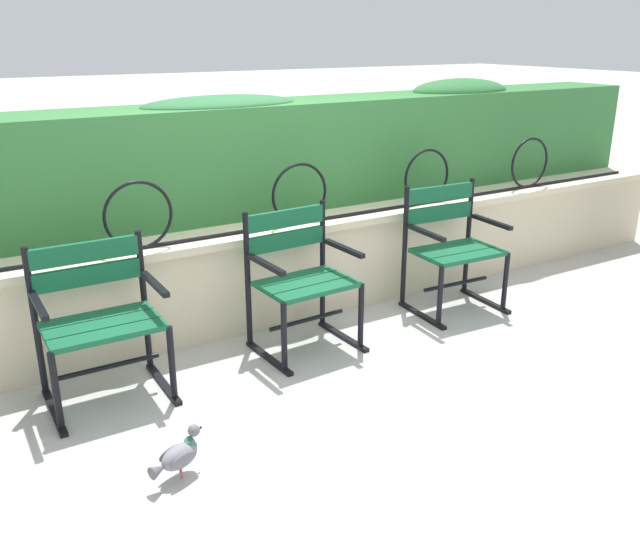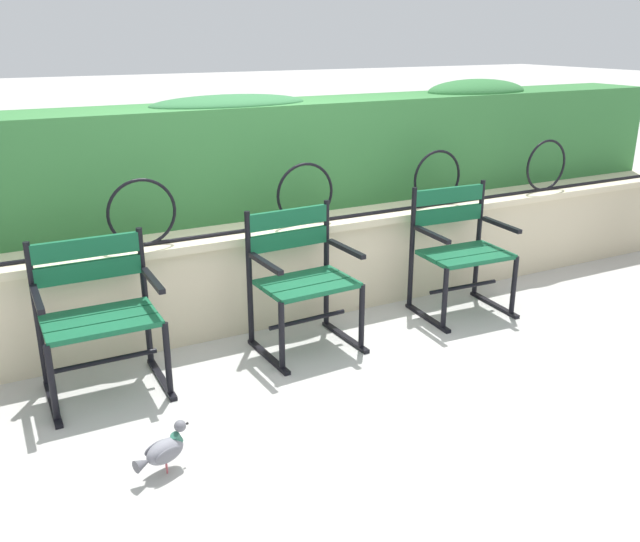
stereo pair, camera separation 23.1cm
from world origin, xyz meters
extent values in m
plane|color=#B7B5AF|center=(0.00, 0.00, 0.00)|extent=(60.00, 60.00, 0.00)
cube|color=beige|center=(0.00, 0.73, 0.31)|extent=(7.69, 0.35, 0.62)
cube|color=beige|center=(0.00, 0.73, 0.65)|extent=(7.69, 0.41, 0.05)
cylinder|color=black|center=(0.00, 0.65, 0.68)|extent=(7.15, 0.02, 0.02)
torus|color=black|center=(-0.89, 0.65, 0.88)|extent=(0.42, 0.02, 0.42)
torus|color=black|center=(0.20, 0.65, 0.88)|extent=(0.42, 0.02, 0.42)
torus|color=black|center=(1.29, 0.65, 0.88)|extent=(0.42, 0.02, 0.42)
torus|color=black|center=(2.39, 0.65, 0.88)|extent=(0.42, 0.02, 0.42)
cube|color=#387A3D|center=(0.00, 1.20, 1.05)|extent=(7.54, 0.59, 0.76)
ellipsoid|color=#326F3F|center=(-0.11, 1.20, 1.43)|extent=(1.12, 0.53, 0.12)
ellipsoid|color=#34753C|center=(2.07, 1.20, 1.43)|extent=(0.92, 0.53, 0.21)
cube|color=#145B38|center=(-1.27, 0.04, 0.44)|extent=(0.59, 0.13, 0.03)
cube|color=#145B38|center=(-1.27, 0.17, 0.44)|extent=(0.59, 0.13, 0.03)
cube|color=#145B38|center=(-1.27, 0.31, 0.44)|extent=(0.59, 0.13, 0.03)
cube|color=#145B38|center=(-1.27, 0.41, 0.78)|extent=(0.59, 0.03, 0.11)
cube|color=#145B38|center=(-1.27, 0.41, 0.65)|extent=(0.59, 0.03, 0.11)
cylinder|color=black|center=(-0.97, 0.41, 0.43)|extent=(0.04, 0.04, 0.86)
cylinder|color=black|center=(-0.98, -0.02, 0.22)|extent=(0.04, 0.04, 0.44)
cube|color=black|center=(-0.97, 0.17, 0.01)|extent=(0.04, 0.52, 0.02)
cube|color=black|center=(-0.97, 0.17, 0.62)|extent=(0.04, 0.40, 0.03)
cylinder|color=black|center=(-1.57, 0.41, 0.43)|extent=(0.04, 0.04, 0.86)
cylinder|color=black|center=(-1.57, -0.02, 0.22)|extent=(0.04, 0.04, 0.44)
cube|color=black|center=(-1.57, 0.17, 0.01)|extent=(0.04, 0.52, 0.02)
cube|color=black|center=(-1.57, 0.17, 0.62)|extent=(0.04, 0.40, 0.03)
cylinder|color=black|center=(-1.27, 0.17, 0.20)|extent=(0.56, 0.03, 0.03)
cube|color=#145B38|center=(-0.03, 0.02, 0.44)|extent=(0.57, 0.15, 0.03)
cube|color=#145B38|center=(-0.03, 0.16, 0.44)|extent=(0.57, 0.15, 0.03)
cube|color=#145B38|center=(-0.04, 0.30, 0.44)|extent=(0.57, 0.15, 0.03)
cube|color=#145B38|center=(-0.05, 0.40, 0.80)|extent=(0.56, 0.06, 0.11)
cube|color=#145B38|center=(-0.05, 0.40, 0.66)|extent=(0.56, 0.06, 0.11)
cylinder|color=black|center=(0.24, 0.41, 0.44)|extent=(0.04, 0.04, 0.88)
cylinder|color=black|center=(0.26, -0.02, 0.22)|extent=(0.04, 0.04, 0.44)
cube|color=black|center=(0.25, 0.17, 0.01)|extent=(0.07, 0.52, 0.02)
cube|color=black|center=(0.25, 0.17, 0.62)|extent=(0.06, 0.40, 0.03)
cylinder|color=black|center=(-0.33, 0.39, 0.44)|extent=(0.04, 0.04, 0.88)
cylinder|color=black|center=(-0.30, -0.04, 0.22)|extent=(0.04, 0.04, 0.44)
cube|color=black|center=(-0.31, 0.15, 0.01)|extent=(0.07, 0.52, 0.02)
cube|color=black|center=(-0.31, 0.15, 0.62)|extent=(0.06, 0.40, 0.03)
cylinder|color=black|center=(-0.03, 0.16, 0.20)|extent=(0.53, 0.05, 0.03)
cube|color=#145B38|center=(1.20, 0.03, 0.44)|extent=(0.59, 0.16, 0.03)
cube|color=#145B38|center=(1.20, 0.17, 0.44)|extent=(0.59, 0.16, 0.03)
cube|color=#145B38|center=(1.21, 0.30, 0.44)|extent=(0.59, 0.16, 0.03)
cube|color=#145B38|center=(1.22, 0.41, 0.81)|extent=(0.58, 0.06, 0.11)
cube|color=#145B38|center=(1.22, 0.41, 0.67)|extent=(0.58, 0.06, 0.11)
cylinder|color=black|center=(1.51, 0.39, 0.45)|extent=(0.04, 0.04, 0.89)
cylinder|color=black|center=(1.48, -0.04, 0.22)|extent=(0.04, 0.04, 0.44)
cube|color=black|center=(1.49, 0.15, 0.01)|extent=(0.07, 0.52, 0.02)
cube|color=black|center=(1.49, 0.15, 0.62)|extent=(0.06, 0.40, 0.03)
cylinder|color=black|center=(0.93, 0.42, 0.45)|extent=(0.04, 0.04, 0.89)
cylinder|color=black|center=(0.91, -0.01, 0.22)|extent=(0.04, 0.04, 0.44)
cube|color=black|center=(0.91, 0.18, 0.01)|extent=(0.07, 0.52, 0.02)
cube|color=black|center=(0.91, 0.18, 0.62)|extent=(0.06, 0.40, 0.03)
cylinder|color=black|center=(1.20, 0.17, 0.20)|extent=(0.55, 0.06, 0.03)
ellipsoid|color=gray|center=(-1.18, -0.68, 0.11)|extent=(0.21, 0.16, 0.11)
cylinder|color=#2D6B56|center=(-1.12, -0.66, 0.14)|extent=(0.07, 0.06, 0.06)
sphere|color=slate|center=(-1.10, -0.65, 0.20)|extent=(0.06, 0.06, 0.06)
cone|color=black|center=(-1.07, -0.64, 0.19)|extent=(0.03, 0.02, 0.01)
cone|color=#595960|center=(-1.29, -0.72, 0.10)|extent=(0.10, 0.08, 0.06)
ellipsoid|color=slate|center=(-1.20, -0.64, 0.11)|extent=(0.14, 0.07, 0.07)
ellipsoid|color=slate|center=(-1.18, -0.72, 0.11)|extent=(0.14, 0.07, 0.07)
cylinder|color=#C6515B|center=(-1.18, -0.66, 0.03)|extent=(0.01, 0.01, 0.05)
cylinder|color=#C6515B|center=(-1.18, -0.70, 0.03)|extent=(0.01, 0.01, 0.05)
camera|label=1|loc=(-1.97, -3.21, 1.90)|focal=37.93mm
camera|label=2|loc=(-1.77, -3.32, 1.90)|focal=37.93mm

